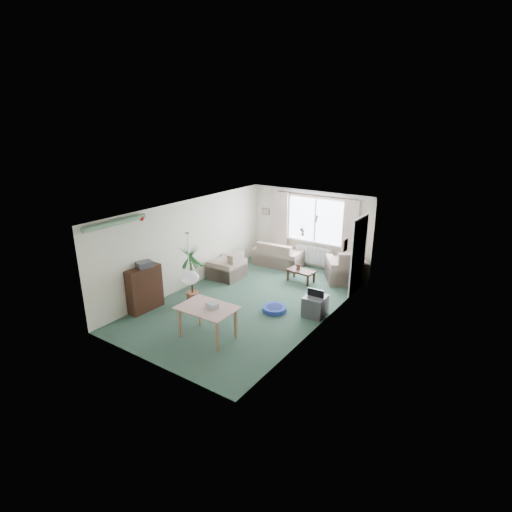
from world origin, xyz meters
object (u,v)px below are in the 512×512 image
Objects in this scene: sofa at (278,254)px; pet_bed at (274,309)px; houseplant at (191,274)px; bookshelf at (145,289)px; coffee_table at (301,276)px; dining_table at (208,323)px; tv_cube at (315,306)px; armchair_corner at (346,265)px; armchair_left at (227,265)px.

sofa is 2.61× the size of pet_bed.
houseplant reaches higher than sofa.
coffee_table is at bearing 60.49° from bookshelf.
bookshelf is 2.12m from dining_table.
sofa is 4.78m from dining_table.
pet_bed is at bearing -160.91° from tv_cube.
tv_cube is 0.91× the size of pet_bed.
armchair_corner is at bearing 175.55° from sofa.
dining_table is 2.62m from tv_cube.
sofa is 1.98× the size of coffee_table.
bookshelf is at bearing 73.39° from sofa.
armchair_left is at bearing 121.33° from dining_table.
dining_table is at bearing 42.17° from armchair_corner.
tv_cube is (3.54, 2.04, -0.30)m from bookshelf.
sofa is at bearing 119.54° from pet_bed.
sofa reaches higher than coffee_table.
sofa is 2.28m from armchair_corner.
coffee_table is at bearing 87.43° from dining_table.
armchair_left is 0.82× the size of dining_table.
armchair_corner is 3.44m from armchair_left.
dining_table is at bearing -36.87° from houseplant.
tv_cube is at bearing 131.68° from sofa.
bookshelf is 3.16m from pet_bed.
armchair_corner is at bearing 76.44° from pet_bed.
sofa is at bearing 146.85° from coffee_table.
armchair_left is 1.91m from houseplant.
dining_table is (1.43, -1.07, -0.44)m from houseplant.
coffee_table is 1.45× the size of tv_cube.
sofa is 1.70× the size of armchair_left.
houseplant is 3.12m from tv_cube.
armchair_corner is 0.97× the size of bookshelf.
armchair_left reaches higher than dining_table.
armchair_left reaches higher than sofa.
bookshelf is at bearing 175.93° from dining_table.
houseplant is at bearing 55.62° from bookshelf.
bookshelf is 1.00× the size of dining_table.
bookshelf reaches higher than tv_cube.
dining_table is (-1.21, -4.63, -0.13)m from armchair_corner.
pet_bed is (0.53, 1.83, -0.28)m from dining_table.
coffee_table is 1.32× the size of pet_bed.
armchair_left is 2.17m from coffee_table.
bookshelf reaches higher than dining_table.
armchair_corner is 4.44m from houseplant.
armchair_left reaches higher than pet_bed.
sofa is at bearing -33.97° from armchair_corner.
armchair_corner reaches higher than pet_bed.
sofa is 3.52m from tv_cube.
bookshelf is at bearing -126.56° from houseplant.
armchair_left is 1.54× the size of pet_bed.
armchair_corner reaches higher than sofa.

